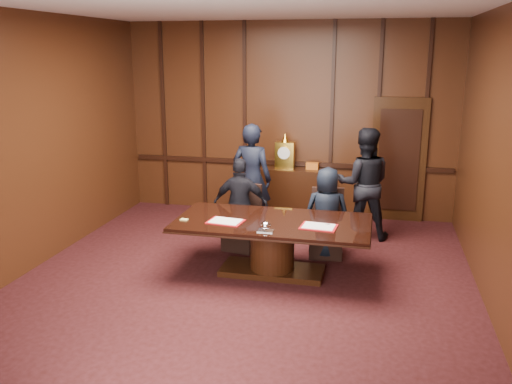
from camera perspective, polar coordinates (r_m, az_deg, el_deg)
room at (r=6.70m, az=-0.93°, el=3.91°), size 7.00×7.04×3.50m
sideboard at (r=9.97m, az=3.02°, el=0.19°), size 1.60×0.45×1.54m
conference_table at (r=7.36m, az=1.74°, el=-4.89°), size 2.62×1.32×0.76m
folder_left at (r=7.23m, az=-3.22°, el=-3.11°), size 0.50×0.38×0.02m
folder_right at (r=7.06m, az=6.61°, el=-3.63°), size 0.49×0.37×0.02m
inkstand at (r=6.85m, az=1.02°, el=-3.71°), size 0.20×0.14×0.12m
notepad at (r=7.36m, az=-7.58°, el=-2.90°), size 0.11×0.08×0.01m
chair_left at (r=8.38m, az=-1.44°, el=-4.00°), size 0.56×0.56×0.99m
chair_right at (r=8.17m, az=7.41°, el=-4.62°), size 0.52×0.52×0.99m
signatory_left at (r=8.18m, az=-1.63°, el=-1.36°), size 0.87×0.42×1.43m
signatory_right at (r=7.98m, az=7.46°, el=-2.19°), size 0.71×0.51×1.35m
witness_left at (r=8.96m, az=-0.44°, el=1.41°), size 0.73×0.53×1.84m
witness_right at (r=8.86m, az=11.26°, el=0.87°), size 0.94×0.77×1.81m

